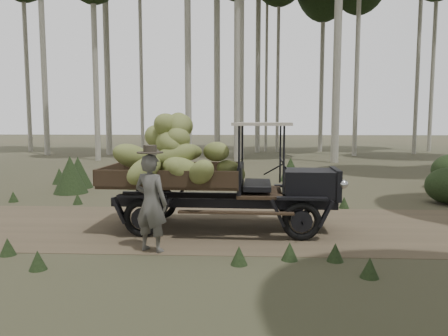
# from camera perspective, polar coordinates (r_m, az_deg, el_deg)

# --- Properties ---
(ground) EXTENTS (120.00, 120.00, 0.00)m
(ground) POSITION_cam_1_polar(r_m,az_deg,el_deg) (9.38, -3.40, -7.67)
(ground) COLOR #473D2B
(ground) RESTS_ON ground
(dirt_track) EXTENTS (70.00, 4.00, 0.01)m
(dirt_track) POSITION_cam_1_polar(r_m,az_deg,el_deg) (9.38, -3.40, -7.65)
(dirt_track) COLOR brown
(dirt_track) RESTS_ON ground
(banana_truck) EXTENTS (4.91, 2.47, 2.51)m
(banana_truck) POSITION_cam_1_polar(r_m,az_deg,el_deg) (8.90, -3.43, 0.72)
(banana_truck) COLOR black
(banana_truck) RESTS_ON ground
(farmer) EXTENTS (0.72, 0.61, 1.84)m
(farmer) POSITION_cam_1_polar(r_m,az_deg,el_deg) (7.58, -9.52, -4.37)
(farmer) COLOR #504E49
(farmer) RESTS_ON ground
(undergrowth) EXTENTS (21.62, 19.94, 1.28)m
(undergrowth) POSITION_cam_1_polar(r_m,az_deg,el_deg) (7.99, 10.79, -6.46)
(undergrowth) COLOR #233319
(undergrowth) RESTS_ON ground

